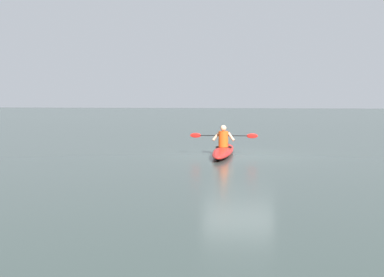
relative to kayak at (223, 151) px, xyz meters
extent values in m
plane|color=#384742|center=(-0.55, 0.06, -0.15)|extent=(160.00, 160.00, 0.00)
ellipsoid|color=red|center=(0.00, 0.00, 0.00)|extent=(0.70, 4.84, 0.29)
torus|color=black|center=(0.00, -0.09, 0.12)|extent=(0.60, 0.60, 0.04)
cylinder|color=black|center=(0.01, -1.45, 0.13)|extent=(0.18, 0.18, 0.02)
cylinder|color=#E04C14|center=(0.00, 0.09, 0.43)|extent=(0.34, 0.34, 0.57)
sphere|color=tan|center=(0.00, 0.09, 0.82)|extent=(0.21, 0.21, 0.21)
cylinder|color=black|center=(0.00, -0.11, 0.54)|extent=(2.03, 0.05, 0.03)
ellipsoid|color=red|center=(1.02, -0.11, 0.54)|extent=(0.40, 0.04, 0.17)
ellipsoid|color=red|center=(-1.02, -0.12, 0.54)|extent=(0.40, 0.04, 0.17)
cylinder|color=tan|center=(0.27, 0.01, 0.51)|extent=(0.27, 0.22, 0.34)
cylinder|color=tan|center=(-0.27, 0.01, 0.51)|extent=(0.27, 0.22, 0.34)
camera|label=1|loc=(-1.54, 18.94, 1.93)|focal=49.88mm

